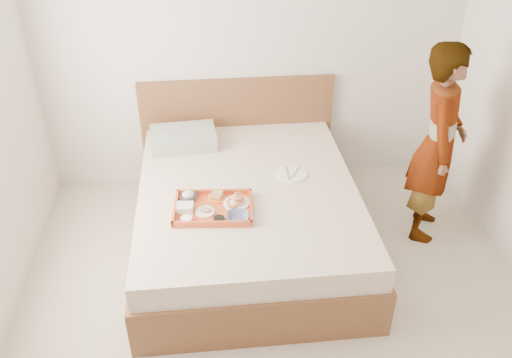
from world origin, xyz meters
The scene contains 16 objects.
ground centered at (0.00, 0.00, 0.00)m, with size 3.50×4.00×0.01m, color beige.
wall_back centered at (0.00, 2.00, 1.30)m, with size 3.50×0.01×2.60m, color silver.
bed centered at (-0.14, 1.00, 0.27)m, with size 1.65×2.00×0.53m, color brown.
headboard centered at (-0.14, 1.97, 0.47)m, with size 1.65×0.06×0.95m, color brown.
pillow centered at (-0.60, 1.66, 0.59)m, with size 0.52×0.35×0.12m, color #AAB8AA.
tray centered at (-0.40, 0.73, 0.55)m, with size 0.52×0.38×0.05m, color #CC431B.
prawn_plate centered at (-0.24, 0.77, 0.55)m, with size 0.18×0.18×0.01m, color white.
navy_bowl_big centered at (-0.24, 0.59, 0.56)m, with size 0.15×0.15×0.04m, color #151F4B.
sauce_dish centered at (-0.37, 0.59, 0.56)m, with size 0.08×0.08×0.03m, color black.
meat_plate centered at (-0.45, 0.69, 0.55)m, with size 0.13×0.13×0.01m, color white.
bread_plate centered at (-0.37, 0.84, 0.55)m, with size 0.13×0.13×0.01m, color orange.
salad_bowl centered at (-0.56, 0.86, 0.56)m, with size 0.11×0.11×0.04m, color #151F4B.
plastic_tub centered at (-0.58, 0.73, 0.57)m, with size 0.11×0.09×0.05m, color silver.
cheese_round centered at (-0.57, 0.61, 0.56)m, with size 0.08×0.08×0.03m, color white.
dinner_plate centered at (0.20, 1.12, 0.54)m, with size 0.24×0.24×0.01m, color white.
person centered at (1.25, 1.04, 0.76)m, with size 0.56×0.37×1.53m, color silver.
Camera 1 is at (-0.42, -2.18, 2.66)m, focal length 37.44 mm.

